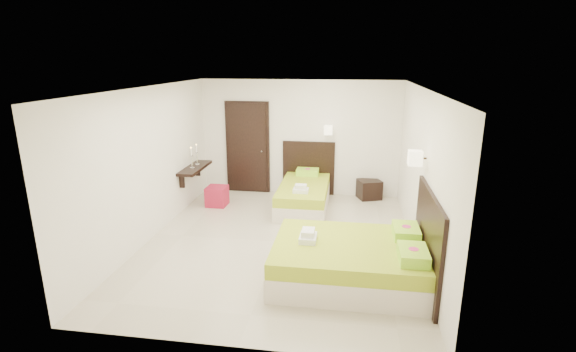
# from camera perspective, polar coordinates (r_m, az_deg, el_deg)

# --- Properties ---
(floor) EXTENTS (5.50, 5.50, 0.00)m
(floor) POSITION_cam_1_polar(r_m,az_deg,el_deg) (7.27, -1.14, -8.99)
(floor) COLOR #BFB59E
(floor) RESTS_ON ground
(bed_single) EXTENTS (1.19, 1.98, 1.63)m
(bed_single) POSITION_cam_1_polar(r_m,az_deg,el_deg) (8.83, 2.24, -2.35)
(bed_single) COLOR beige
(bed_single) RESTS_ON ground
(bed_double) EXTENTS (2.14, 1.82, 1.76)m
(bed_double) POSITION_cam_1_polar(r_m,az_deg,el_deg) (6.06, 9.17, -11.19)
(bed_double) COLOR beige
(bed_double) RESTS_ON ground
(nightstand) EXTENTS (0.59, 0.56, 0.42)m
(nightstand) POSITION_cam_1_polar(r_m,az_deg,el_deg) (9.53, 11.04, -1.79)
(nightstand) COLOR black
(nightstand) RESTS_ON ground
(ottoman) EXTENTS (0.42, 0.42, 0.42)m
(ottoman) POSITION_cam_1_polar(r_m,az_deg,el_deg) (9.04, -9.68, -2.72)
(ottoman) COLOR maroon
(ottoman) RESTS_ON ground
(door) EXTENTS (1.02, 0.15, 2.14)m
(door) POSITION_cam_1_polar(r_m,az_deg,el_deg) (9.69, -5.54, 3.85)
(door) COLOR black
(door) RESTS_ON ground
(console_shelf) EXTENTS (0.35, 1.20, 0.78)m
(console_shelf) POSITION_cam_1_polar(r_m,az_deg,el_deg) (8.99, -12.66, 1.05)
(console_shelf) COLOR black
(console_shelf) RESTS_ON ground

